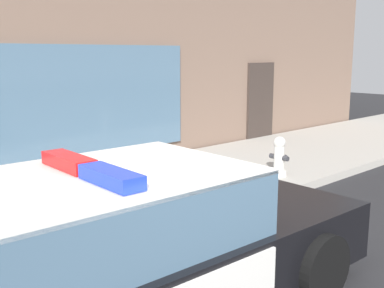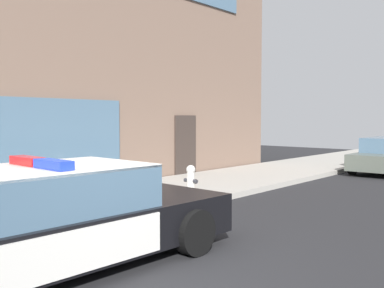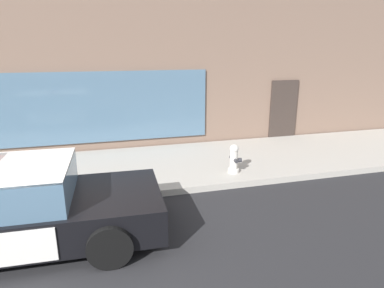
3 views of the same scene
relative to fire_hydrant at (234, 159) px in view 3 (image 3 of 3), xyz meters
The scene contains 4 objects.
ground 4.87m from the fire_hydrant, 147.74° to the right, with size 48.00×48.00×0.00m, color #262628.
sidewalk 4.26m from the fire_hydrant, 164.86° to the left, with size 48.00×3.46×0.15m, color #B2ADA3.
storefront_building 10.26m from the fire_hydrant, 116.02° to the left, with size 23.66×11.28×9.03m.
fire_hydrant is the anchor object (origin of this frame).
Camera 3 is at (1.06, -4.65, 3.16)m, focal length 31.01 mm.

